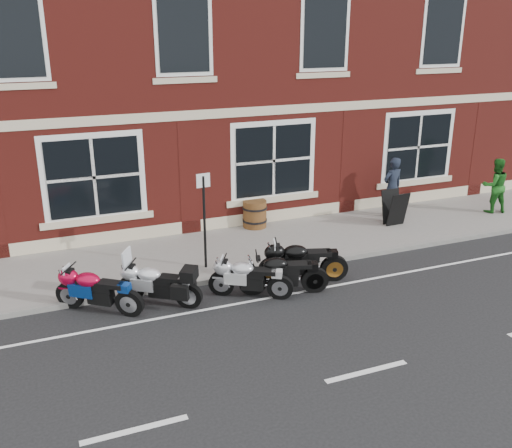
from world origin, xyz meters
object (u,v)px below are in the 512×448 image
object	(u,v)px
moto_sport_black	(301,260)
barrel_planter	(255,214)
moto_sport_red	(97,289)
moto_naked_black	(282,272)
moto_sport_silver	(249,276)
pedestrian_left	(392,187)
parking_sign	(204,214)
a_board_sign	(395,208)
pedestrian_right	(495,186)
moto_touring_silver	(157,282)

from	to	relation	value
moto_sport_black	barrel_planter	bearing A→B (deg)	13.08
moto_sport_red	moto_naked_black	distance (m)	3.94
moto_sport_silver	pedestrian_left	size ratio (longest dim) A/B	0.92
moto_sport_silver	parking_sign	size ratio (longest dim) A/B	0.72
moto_sport_red	moto_naked_black	size ratio (longest dim) A/B	0.85
moto_sport_silver	parking_sign	distance (m)	1.96
moto_sport_red	a_board_sign	size ratio (longest dim) A/B	1.65
pedestrian_right	parking_sign	bearing A→B (deg)	19.81
moto_naked_black	a_board_sign	size ratio (longest dim) A/B	1.93
moto_touring_silver	a_board_sign	size ratio (longest dim) A/B	1.62
pedestrian_left	barrel_planter	bearing A→B (deg)	-14.64
pedestrian_right	a_board_sign	world-z (taller)	pedestrian_right
moto_sport_black	parking_sign	xyz separation A→B (m)	(-1.89, 1.35, 0.93)
moto_sport_black	parking_sign	world-z (taller)	parking_sign
moto_sport_red	a_board_sign	bearing A→B (deg)	-39.83
pedestrian_right	a_board_sign	xyz separation A→B (m)	(-3.53, 0.16, -0.34)
moto_sport_black	parking_sign	distance (m)	2.50
moto_naked_black	barrel_planter	size ratio (longest dim) A/B	2.48
a_board_sign	moto_touring_silver	bearing A→B (deg)	-166.11
pedestrian_left	moto_naked_black	bearing A→B (deg)	26.69
moto_sport_silver	barrel_planter	xyz separation A→B (m)	(1.68, 3.87, 0.03)
moto_sport_red	pedestrian_right	bearing A→B (deg)	-44.22
moto_sport_red	moto_sport_silver	xyz separation A→B (m)	(3.15, -0.54, -0.03)
moto_touring_silver	pedestrian_left	world-z (taller)	pedestrian_left
a_board_sign	moto_sport_red	bearing A→B (deg)	-169.04
moto_sport_silver	moto_naked_black	size ratio (longest dim) A/B	0.86
barrel_planter	moto_naked_black	bearing A→B (deg)	-103.41
pedestrian_left	barrel_planter	xyz separation A→B (m)	(-4.22, 0.61, -0.51)
pedestrian_right	barrel_planter	size ratio (longest dim) A/B	2.16
pedestrian_left	a_board_sign	xyz separation A→B (m)	(-0.38, -0.72, -0.40)
pedestrian_right	parking_sign	world-z (taller)	parking_sign
moto_touring_silver	moto_sport_red	size ratio (longest dim) A/B	0.98
moto_sport_silver	pedestrian_left	distance (m)	6.76
moto_touring_silver	barrel_planter	xyz separation A→B (m)	(3.63, 3.46, 0.00)
pedestrian_left	a_board_sign	distance (m)	0.91
pedestrian_right	parking_sign	distance (m)	9.58
moto_touring_silver	moto_sport_silver	bearing A→B (deg)	-66.81
moto_touring_silver	moto_sport_black	distance (m)	3.35
moto_sport_black	a_board_sign	world-z (taller)	a_board_sign
moto_sport_silver	moto_naked_black	distance (m)	0.74
moto_sport_red	moto_sport_black	size ratio (longest dim) A/B	0.82
pedestrian_left	moto_sport_silver	bearing A→B (deg)	22.47
moto_sport_red	moto_naked_black	world-z (taller)	moto_naked_black
a_board_sign	pedestrian_right	bearing A→B (deg)	-4.54
a_board_sign	barrel_planter	xyz separation A→B (m)	(-3.84, 1.33, -0.11)
moto_naked_black	pedestrian_left	xyz separation A→B (m)	(5.17, 3.37, 0.51)
barrel_planter	parking_sign	world-z (taller)	parking_sign
moto_naked_black	pedestrian_right	xyz separation A→B (m)	(8.31, 2.49, 0.45)
moto_touring_silver	moto_naked_black	size ratio (longest dim) A/B	0.84
moto_sport_black	pedestrian_left	bearing A→B (deg)	-38.95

